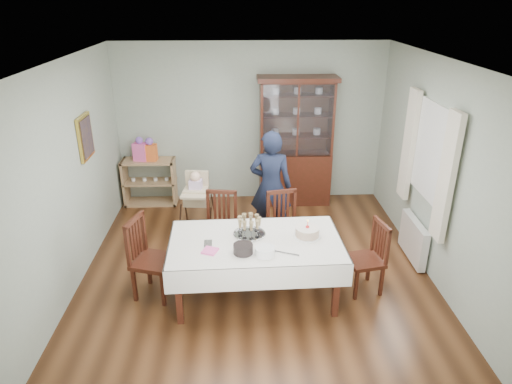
{
  "coord_description": "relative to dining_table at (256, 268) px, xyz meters",
  "views": [
    {
      "loc": [
        -0.2,
        -5.06,
        3.38
      ],
      "look_at": [
        0.0,
        0.2,
        1.09
      ],
      "focal_mm": 32.0,
      "sensor_mm": 36.0,
      "label": 1
    }
  ],
  "objects": [
    {
      "name": "floor",
      "position": [
        0.03,
        0.46,
        -0.38
      ],
      "size": [
        5.0,
        5.0,
        0.0
      ],
      "primitive_type": "plane",
      "color": "#593319",
      "rests_on": "ground"
    },
    {
      "name": "room_shell",
      "position": [
        0.03,
        0.99,
        1.32
      ],
      "size": [
        5.0,
        5.0,
        5.0
      ],
      "color": "#9EAA99",
      "rests_on": "floor"
    },
    {
      "name": "dining_table",
      "position": [
        0.0,
        0.0,
        0.0
      ],
      "size": [
        2.04,
        1.21,
        0.76
      ],
      "rotation": [
        0.0,
        0.0,
        0.03
      ],
      "color": "#431810",
      "rests_on": "floor"
    },
    {
      "name": "china_cabinet",
      "position": [
        0.78,
        2.72,
        0.74
      ],
      "size": [
        1.3,
        0.48,
        2.18
      ],
      "color": "#431810",
      "rests_on": "floor"
    },
    {
      "name": "sideboard",
      "position": [
        -1.72,
        2.74,
        0.02
      ],
      "size": [
        0.9,
        0.38,
        0.8
      ],
      "color": "tan",
      "rests_on": "floor"
    },
    {
      "name": "picture_frame",
      "position": [
        -2.19,
        1.26,
        1.27
      ],
      "size": [
        0.04,
        0.48,
        0.58
      ],
      "primitive_type": "cube",
      "color": "gold",
      "rests_on": "room_shell"
    },
    {
      "name": "window",
      "position": [
        2.25,
        0.76,
        1.17
      ],
      "size": [
        0.04,
        1.02,
        1.22
      ],
      "primitive_type": "cube",
      "color": "white",
      "rests_on": "room_shell"
    },
    {
      "name": "curtain_left",
      "position": [
        2.19,
        0.14,
        1.07
      ],
      "size": [
        0.07,
        0.3,
        1.55
      ],
      "primitive_type": "cube",
      "color": "silver",
      "rests_on": "room_shell"
    },
    {
      "name": "curtain_right",
      "position": [
        2.19,
        1.38,
        1.07
      ],
      "size": [
        0.07,
        0.3,
        1.55
      ],
      "primitive_type": "cube",
      "color": "silver",
      "rests_on": "room_shell"
    },
    {
      "name": "radiator",
      "position": [
        2.19,
        0.76,
        -0.08
      ],
      "size": [
        0.1,
        0.8,
        0.55
      ],
      "primitive_type": "cube",
      "color": "white",
      "rests_on": "floor"
    },
    {
      "name": "chair_far_left",
      "position": [
        -0.44,
        0.81,
        -0.1
      ],
      "size": [
        0.49,
        0.49,
        0.97
      ],
      "rotation": [
        0.0,
        0.0,
        -0.13
      ],
      "color": "#431810",
      "rests_on": "floor"
    },
    {
      "name": "chair_far_right",
      "position": [
        0.42,
        0.8,
        -0.1
      ],
      "size": [
        0.52,
        0.52,
        0.97
      ],
      "rotation": [
        0.0,
        0.0,
        0.21
      ],
      "color": "#431810",
      "rests_on": "floor"
    },
    {
      "name": "chair_end_left",
      "position": [
        -1.23,
        0.08,
        -0.09
      ],
      "size": [
        0.57,
        0.57,
        1.01
      ],
      "rotation": [
        0.0,
        0.0,
        1.27
      ],
      "color": "#431810",
      "rests_on": "floor"
    },
    {
      "name": "chair_end_right",
      "position": [
        1.34,
        0.07,
        -0.12
      ],
      "size": [
        0.48,
        0.48,
        0.91
      ],
      "rotation": [
        0.0,
        0.0,
        -1.36
      ],
      "color": "#431810",
      "rests_on": "floor"
    },
    {
      "name": "woman",
      "position": [
        0.27,
        1.43,
        0.45
      ],
      "size": [
        0.65,
        0.47,
        1.66
      ],
      "primitive_type": "imported",
      "rotation": [
        0.0,
        0.0,
        3.01
      ],
      "color": "black",
      "rests_on": "floor"
    },
    {
      "name": "high_chair",
      "position": [
        -0.81,
        1.52,
        0.02
      ],
      "size": [
        0.51,
        0.51,
        1.04
      ],
      "rotation": [
        0.0,
        0.0,
        -0.1
      ],
      "color": "black",
      "rests_on": "floor"
    },
    {
      "name": "champagne_tray",
      "position": [
        -0.07,
        0.14,
        0.45
      ],
      "size": [
        0.38,
        0.38,
        0.23
      ],
      "color": "silver",
      "rests_on": "dining_table"
    },
    {
      "name": "birthday_cake",
      "position": [
        0.61,
        0.07,
        0.43
      ],
      "size": [
        0.32,
        0.32,
        0.22
      ],
      "color": "white",
      "rests_on": "dining_table"
    },
    {
      "name": "plate_stack_dark",
      "position": [
        -0.15,
        -0.27,
        0.43
      ],
      "size": [
        0.23,
        0.23,
        0.1
      ],
      "primitive_type": "cylinder",
      "rotation": [
        0.0,
        0.0,
        -0.03
      ],
      "color": "black",
      "rests_on": "dining_table"
    },
    {
      "name": "plate_stack_white",
      "position": [
        0.09,
        -0.32,
        0.42
      ],
      "size": [
        0.26,
        0.26,
        0.09
      ],
      "primitive_type": "cylinder",
      "rotation": [
        0.0,
        0.0,
        -0.21
      ],
      "color": "white",
      "rests_on": "dining_table"
    },
    {
      "name": "napkin_stack",
      "position": [
        -0.51,
        -0.23,
        0.39
      ],
      "size": [
        0.2,
        0.2,
        0.02
      ],
      "primitive_type": "cube",
      "rotation": [
        0.0,
        0.0,
        -0.37
      ],
      "color": "#F75BA9",
      "rests_on": "dining_table"
    },
    {
      "name": "cutlery",
      "position": [
        -0.58,
        -0.05,
        0.38
      ],
      "size": [
        0.12,
        0.17,
        0.01
      ],
      "primitive_type": null,
      "rotation": [
        0.0,
        0.0,
        0.02
      ],
      "color": "silver",
      "rests_on": "dining_table"
    },
    {
      "name": "cake_knife",
      "position": [
        0.33,
        -0.3,
        0.38
      ],
      "size": [
        0.28,
        0.13,
        0.01
      ],
      "primitive_type": "cube",
      "rotation": [
        0.0,
        0.0,
        -0.38
      ],
      "color": "silver",
      "rests_on": "dining_table"
    },
    {
      "name": "gift_bag_pink",
      "position": [
        -1.83,
        2.72,
        0.6
      ],
      "size": [
        0.25,
        0.18,
        0.41
      ],
      "color": "#F75BA9",
      "rests_on": "sideboard"
    },
    {
      "name": "gift_bag_orange",
      "position": [
        -1.66,
        2.72,
        0.59
      ],
      "size": [
        0.23,
        0.17,
        0.4
      ],
      "color": "orange",
      "rests_on": "sideboard"
    }
  ]
}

